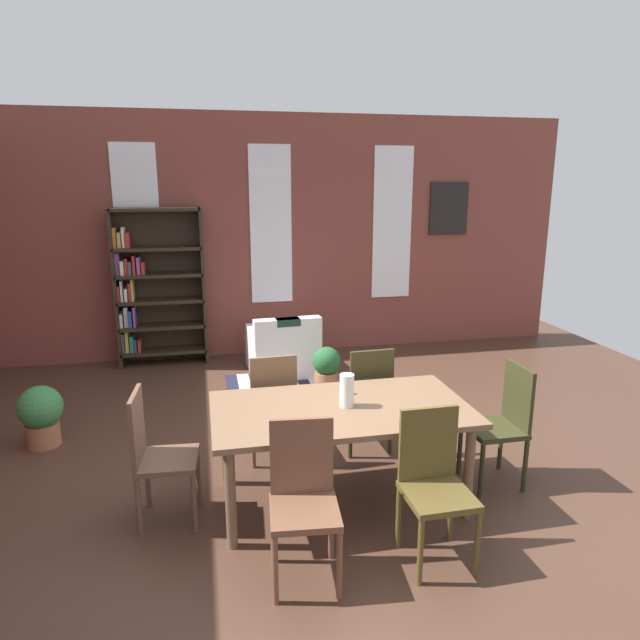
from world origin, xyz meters
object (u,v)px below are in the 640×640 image
dining_table (341,417)px  bookshelf_tall (154,287)px  dining_chair_near_right (434,481)px  dining_chair_far_left (272,403)px  dining_chair_head_right (503,421)px  dining_chair_head_left (156,453)px  potted_plant_window (327,367)px  armchair_white (283,351)px  dining_chair_far_right (367,395)px  potted_plant_corner (41,413)px  vase_on_table (347,390)px  dining_chair_near_left (303,495)px

dining_table → bookshelf_tall: size_ratio=0.92×
dining_chair_near_right → dining_table: bearing=119.5°
dining_chair_near_right → bookshelf_tall: bookshelf_tall is taller
dining_chair_far_left → dining_chair_head_right: bearing=-23.2°
dining_table → dining_chair_far_left: dining_chair_far_left is taller
dining_chair_head_left → dining_chair_far_left: 1.14m
dining_chair_head_left → potted_plant_window: bearing=53.1°
armchair_white → dining_chair_far_right: bearing=-79.5°
dining_chair_far_right → dining_chair_far_left: (-0.83, 0.00, 0.00)m
dining_chair_head_left → dining_chair_near_right: 1.85m
dining_table → bookshelf_tall: bearing=112.7°
dining_chair_head_right → dining_chair_near_right: size_ratio=1.00×
dining_chair_head_left → dining_chair_far_left: bearing=39.4°
dining_table → dining_chair_near_right: (0.41, -0.73, -0.15)m
dining_table → potted_plant_corner: size_ratio=3.29×
vase_on_table → dining_chair_near_right: (0.37, -0.73, -0.35)m
dining_chair_head_right → bookshelf_tall: bookshelf_tall is taller
bookshelf_tall → armchair_white: size_ratio=2.33×
dining_table → bookshelf_tall: bookshelf_tall is taller
dining_table → armchair_white: size_ratio=2.14×
dining_chair_near_right → potted_plant_window: 3.00m
dining_chair_head_left → dining_chair_far_left: same height
vase_on_table → bookshelf_tall: bearing=113.3°
dining_chair_far_left → armchair_white: bearing=79.5°
dining_chair_head_left → dining_chair_far_left: size_ratio=1.00×
dining_chair_far_right → dining_chair_near_right: size_ratio=1.00×
dining_chair_far_right → dining_chair_head_left: bearing=-157.0°
bookshelf_tall → armchair_white: (1.53, -0.70, -0.73)m
dining_chair_head_right → potted_plant_window: bearing=111.5°
dining_chair_far_right → dining_table: bearing=-119.7°
dining_chair_head_left → dining_chair_near_right: size_ratio=1.00×
dining_chair_near_left → dining_chair_head_right: bearing=23.3°
potted_plant_corner → dining_chair_head_right: bearing=-21.0°
armchair_white → potted_plant_window: bearing=-60.1°
dining_chair_far_right → dining_chair_near_left: same height
dining_chair_head_right → dining_chair_far_left: 1.85m
dining_chair_head_right → dining_chair_far_left: size_ratio=1.00×
vase_on_table → potted_plant_corner: (-2.43, 1.41, -0.55)m
vase_on_table → potted_plant_window: size_ratio=0.48×
bookshelf_tall → armchair_white: 1.84m
dining_table → dining_chair_far_right: 0.85m
potted_plant_window → bookshelf_tall: bearing=144.2°
potted_plant_window → dining_table: bearing=-100.1°
dining_chair_near_left → armchair_white: size_ratio=1.11×
dining_chair_near_right → potted_plant_corner: dining_chair_near_right is taller
dining_chair_far_right → dining_chair_head_right: same height
dining_chair_head_right → dining_chair_far_left: same height
vase_on_table → dining_chair_head_right: bearing=0.0°
dining_chair_far_right → potted_plant_window: 1.55m
dining_chair_far_left → bookshelf_tall: (-1.12, 2.93, 0.49)m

